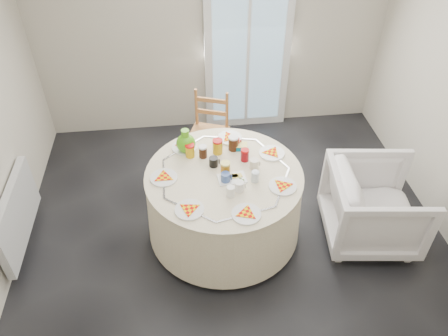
{
  "coord_description": "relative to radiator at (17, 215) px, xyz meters",
  "views": [
    {
      "loc": [
        -0.42,
        -2.7,
        3.22
      ],
      "look_at": [
        -0.09,
        0.14,
        0.8
      ],
      "focal_mm": 35.0,
      "sensor_mm": 36.0,
      "label": 1
    }
  ],
  "objects": [
    {
      "name": "cheese_platter",
      "position": [
        1.91,
        -0.14,
        0.39
      ],
      "size": [
        0.25,
        0.18,
        0.03
      ],
      "primitive_type": null,
      "rotation": [
        0.0,
        0.0,
        0.1
      ],
      "color": "white",
      "rests_on": "table"
    },
    {
      "name": "place_settings",
      "position": [
        1.85,
        -0.06,
        0.39
      ],
      "size": [
        1.36,
        1.36,
        0.02
      ],
      "primitive_type": null,
      "rotation": [
        0.0,
        0.0,
        -0.07
      ],
      "color": "silver",
      "rests_on": "table"
    },
    {
      "name": "floor",
      "position": [
        1.94,
        -0.2,
        -0.38
      ],
      "size": [
        4.0,
        4.0,
        0.0
      ],
      "primitive_type": "plane",
      "color": "black",
      "rests_on": "ground"
    },
    {
      "name": "wooden_chair",
      "position": [
        1.8,
        0.95,
        0.09
      ],
      "size": [
        0.5,
        0.49,
        0.89
      ],
      "primitive_type": null,
      "rotation": [
        0.0,
        0.0,
        -0.35
      ],
      "color": "#A15D35",
      "rests_on": "floor"
    },
    {
      "name": "green_pitcher",
      "position": [
        1.55,
        0.3,
        0.49
      ],
      "size": [
        0.19,
        0.19,
        0.23
      ],
      "primitive_type": null,
      "rotation": [
        0.0,
        0.0,
        -0.1
      ],
      "color": "#48A211",
      "rests_on": "table"
    },
    {
      "name": "glass_door",
      "position": [
        2.34,
        1.75,
        0.67
      ],
      "size": [
        1.0,
        0.08,
        2.1
      ],
      "primitive_type": "cube",
      "color": "silver",
      "rests_on": "floor"
    },
    {
      "name": "butter_tub",
      "position": [
        2.04,
        0.27,
        0.41
      ],
      "size": [
        0.14,
        0.11,
        0.05
      ],
      "primitive_type": "cube",
      "rotation": [
        0.0,
        0.0,
        -0.15
      ],
      "color": "#00678D",
      "rests_on": "table"
    },
    {
      "name": "armchair",
      "position": [
        3.21,
        -0.26,
        0.01
      ],
      "size": [
        0.85,
        0.9,
        0.84
      ],
      "primitive_type": "imported",
      "rotation": [
        0.0,
        0.0,
        1.45
      ],
      "color": "silver",
      "rests_on": "floor"
    },
    {
      "name": "mugs_glasses",
      "position": [
        1.95,
        -0.06,
        0.43
      ],
      "size": [
        0.73,
        0.73,
        0.11
      ],
      "primitive_type": null,
      "rotation": [
        0.0,
        0.0,
        0.27
      ],
      "color": "#9C9C9C",
      "rests_on": "table"
    },
    {
      "name": "jar_cluster",
      "position": [
        1.81,
        0.16,
        0.44
      ],
      "size": [
        0.56,
        0.3,
        0.16
      ],
      "primitive_type": null,
      "rotation": [
        0.0,
        0.0,
        -0.04
      ],
      "color": "#A17B17",
      "rests_on": "table"
    },
    {
      "name": "radiator",
      "position": [
        0.0,
        0.0,
        0.0
      ],
      "size": [
        0.07,
        1.0,
        0.55
      ],
      "primitive_type": "cube",
      "color": "silver",
      "rests_on": "floor"
    },
    {
      "name": "wall_back",
      "position": [
        1.94,
        1.8,
        0.92
      ],
      "size": [
        4.0,
        0.02,
        2.6
      ],
      "primitive_type": "cube",
      "color": "#BCB5A3",
      "rests_on": "floor"
    },
    {
      "name": "table",
      "position": [
        1.85,
        -0.06,
        -0.01
      ],
      "size": [
        1.42,
        1.42,
        0.72
      ],
      "primitive_type": "cylinder",
      "color": "#F3EBC6",
      "rests_on": "floor"
    }
  ]
}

